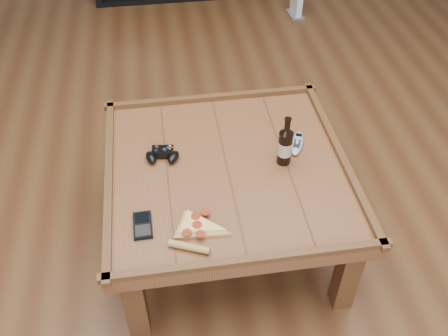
{
  "coord_description": "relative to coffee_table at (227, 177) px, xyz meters",
  "views": [
    {
      "loc": [
        -0.24,
        -1.49,
        1.87
      ],
      "look_at": [
        -0.03,
        -0.07,
        0.52
      ],
      "focal_mm": 40.0,
      "sensor_mm": 36.0,
      "label": 1
    }
  ],
  "objects": [
    {
      "name": "pizza_slice",
      "position": [
        -0.17,
        -0.32,
        0.07
      ],
      "size": [
        0.26,
        0.31,
        0.03
      ],
      "rotation": [
        0.0,
        0.0,
        -0.4
      ],
      "color": "tan",
      "rests_on": "coffee_table"
    },
    {
      "name": "ground",
      "position": [
        0.0,
        0.0,
        -0.39
      ],
      "size": [
        6.0,
        6.0,
        0.0
      ],
      "primitive_type": "plane",
      "color": "#4C2A15",
      "rests_on": "ground"
    },
    {
      "name": "smartphone",
      "position": [
        -0.36,
        -0.27,
        0.07
      ],
      "size": [
        0.07,
        0.13,
        0.02
      ],
      "rotation": [
        0.0,
        0.0,
        0.02
      ],
      "color": "black",
      "rests_on": "coffee_table"
    },
    {
      "name": "coffee_table",
      "position": [
        0.0,
        0.0,
        0.0
      ],
      "size": [
        1.03,
        1.03,
        0.48
      ],
      "color": "#5A3319",
      "rests_on": "ground"
    },
    {
      "name": "remote_control",
      "position": [
        0.32,
        0.09,
        0.07
      ],
      "size": [
        0.11,
        0.17,
        0.02
      ],
      "rotation": [
        0.0,
        0.0,
        -0.4
      ],
      "color": "#A2A8B0",
      "rests_on": "coffee_table"
    },
    {
      "name": "game_controller",
      "position": [
        -0.26,
        0.1,
        0.08
      ],
      "size": [
        0.16,
        0.11,
        0.04
      ],
      "rotation": [
        0.0,
        0.0,
        -0.13
      ],
      "color": "black",
      "rests_on": "coffee_table"
    },
    {
      "name": "game_console",
      "position": [
        0.89,
        2.16,
        -0.29
      ],
      "size": [
        0.11,
        0.19,
        0.23
      ],
      "rotation": [
        0.0,
        0.0,
        0.07
      ],
      "color": "slate",
      "rests_on": "ground"
    },
    {
      "name": "beer_bottle",
      "position": [
        0.24,
        -0.0,
        0.15
      ],
      "size": [
        0.06,
        0.06,
        0.23
      ],
      "color": "black",
      "rests_on": "coffee_table"
    }
  ]
}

